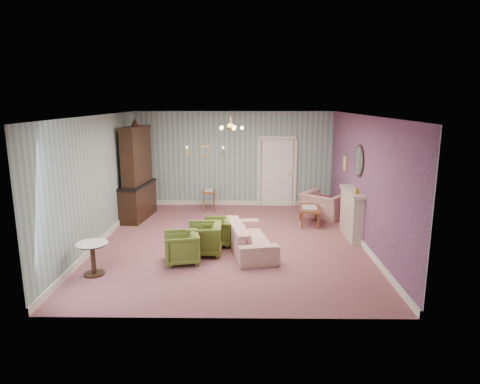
{
  "coord_description": "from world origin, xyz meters",
  "views": [
    {
      "loc": [
        0.32,
        -9.3,
        3.23
      ],
      "look_at": [
        0.2,
        0.4,
        1.1
      ],
      "focal_mm": 31.44,
      "sensor_mm": 36.0,
      "label": 1
    }
  ],
  "objects_px": {
    "olive_chair_a": "(181,246)",
    "olive_chair_b": "(204,237)",
    "pedestal_table": "(93,259)",
    "fireplace": "(351,214)",
    "side_table_black": "(330,210)",
    "coffee_table": "(309,216)",
    "sofa_chintz": "(250,233)",
    "wingback_chair": "(324,201)",
    "dresser": "(136,170)",
    "olive_chair_c": "(217,230)"
  },
  "relations": [
    {
      "from": "coffee_table",
      "to": "pedestal_table",
      "type": "xyz_separation_m",
      "value": [
        -4.54,
        -3.32,
        0.08
      ]
    },
    {
      "from": "fireplace",
      "to": "pedestal_table",
      "type": "xyz_separation_m",
      "value": [
        -5.39,
        -2.31,
        -0.26
      ]
    },
    {
      "from": "olive_chair_c",
      "to": "dresser",
      "type": "relative_size",
      "value": 0.25
    },
    {
      "from": "coffee_table",
      "to": "olive_chair_a",
      "type": "bearing_deg",
      "value": -137.87
    },
    {
      "from": "olive_chair_b",
      "to": "side_table_black",
      "type": "bearing_deg",
      "value": 128.67
    },
    {
      "from": "sofa_chintz",
      "to": "side_table_black",
      "type": "xyz_separation_m",
      "value": [
        2.22,
        2.42,
        -0.14
      ]
    },
    {
      "from": "coffee_table",
      "to": "olive_chair_c",
      "type": "bearing_deg",
      "value": -145.54
    },
    {
      "from": "side_table_black",
      "to": "pedestal_table",
      "type": "distance_m",
      "value": 6.41
    },
    {
      "from": "side_table_black",
      "to": "pedestal_table",
      "type": "bearing_deg",
      "value": -143.92
    },
    {
      "from": "olive_chair_a",
      "to": "olive_chair_b",
      "type": "bearing_deg",
      "value": 127.97
    },
    {
      "from": "olive_chair_b",
      "to": "pedestal_table",
      "type": "distance_m",
      "value": 2.27
    },
    {
      "from": "olive_chair_c",
      "to": "pedestal_table",
      "type": "distance_m",
      "value": 2.8
    },
    {
      "from": "sofa_chintz",
      "to": "dresser",
      "type": "distance_m",
      "value": 4.1
    },
    {
      "from": "fireplace",
      "to": "sofa_chintz",
      "type": "bearing_deg",
      "value": -158.65
    },
    {
      "from": "olive_chair_b",
      "to": "wingback_chair",
      "type": "height_order",
      "value": "wingback_chair"
    },
    {
      "from": "wingback_chair",
      "to": "olive_chair_c",
      "type": "bearing_deg",
      "value": 78.47
    },
    {
      "from": "olive_chair_a",
      "to": "sofa_chintz",
      "type": "relative_size",
      "value": 0.33
    },
    {
      "from": "sofa_chintz",
      "to": "pedestal_table",
      "type": "relative_size",
      "value": 3.25
    },
    {
      "from": "wingback_chair",
      "to": "side_table_black",
      "type": "relative_size",
      "value": 2.03
    },
    {
      "from": "wingback_chair",
      "to": "fireplace",
      "type": "bearing_deg",
      "value": 140.47
    },
    {
      "from": "olive_chair_a",
      "to": "pedestal_table",
      "type": "distance_m",
      "value": 1.69
    },
    {
      "from": "olive_chair_b",
      "to": "pedestal_table",
      "type": "height_order",
      "value": "olive_chair_b"
    },
    {
      "from": "dresser",
      "to": "sofa_chintz",
      "type": "bearing_deg",
      "value": -32.47
    },
    {
      "from": "olive_chair_b",
      "to": "pedestal_table",
      "type": "xyz_separation_m",
      "value": [
        -1.98,
        -1.12,
        -0.05
      ]
    },
    {
      "from": "olive_chair_b",
      "to": "fireplace",
      "type": "bearing_deg",
      "value": 108.21
    },
    {
      "from": "olive_chair_c",
      "to": "side_table_black",
      "type": "distance_m",
      "value": 3.61
    },
    {
      "from": "fireplace",
      "to": "coffee_table",
      "type": "height_order",
      "value": "fireplace"
    },
    {
      "from": "olive_chair_a",
      "to": "fireplace",
      "type": "relative_size",
      "value": 0.49
    },
    {
      "from": "olive_chair_c",
      "to": "sofa_chintz",
      "type": "bearing_deg",
      "value": 66.9
    },
    {
      "from": "pedestal_table",
      "to": "fireplace",
      "type": "bearing_deg",
      "value": 23.18
    },
    {
      "from": "olive_chair_b",
      "to": "coffee_table",
      "type": "distance_m",
      "value": 3.38
    },
    {
      "from": "olive_chair_a",
      "to": "olive_chair_b",
      "type": "xyz_separation_m",
      "value": [
        0.41,
        0.49,
        0.02
      ]
    },
    {
      "from": "olive_chair_c",
      "to": "sofa_chintz",
      "type": "xyz_separation_m",
      "value": [
        0.75,
        -0.36,
        0.07
      ]
    },
    {
      "from": "olive_chair_c",
      "to": "coffee_table",
      "type": "bearing_deg",
      "value": 127.06
    },
    {
      "from": "olive_chair_a",
      "to": "fireplace",
      "type": "xyz_separation_m",
      "value": [
        3.82,
        1.68,
        0.23
      ]
    },
    {
      "from": "fireplace",
      "to": "olive_chair_b",
      "type": "bearing_deg",
      "value": -160.8
    },
    {
      "from": "sofa_chintz",
      "to": "side_table_black",
      "type": "distance_m",
      "value": 3.28
    },
    {
      "from": "wingback_chair",
      "to": "dresser",
      "type": "bearing_deg",
      "value": 40.89
    },
    {
      "from": "fireplace",
      "to": "side_table_black",
      "type": "height_order",
      "value": "fireplace"
    },
    {
      "from": "sofa_chintz",
      "to": "wingback_chair",
      "type": "bearing_deg",
      "value": -48.85
    },
    {
      "from": "olive_chair_c",
      "to": "side_table_black",
      "type": "relative_size",
      "value": 1.25
    },
    {
      "from": "sofa_chintz",
      "to": "side_table_black",
      "type": "height_order",
      "value": "sofa_chintz"
    },
    {
      "from": "sofa_chintz",
      "to": "coffee_table",
      "type": "bearing_deg",
      "value": -49.59
    },
    {
      "from": "olive_chair_a",
      "to": "coffee_table",
      "type": "distance_m",
      "value": 4.01
    },
    {
      "from": "olive_chair_b",
      "to": "olive_chair_c",
      "type": "bearing_deg",
      "value": 157.64
    },
    {
      "from": "olive_chair_c",
      "to": "olive_chair_b",
      "type": "bearing_deg",
      "value": -18.77
    },
    {
      "from": "dresser",
      "to": "coffee_table",
      "type": "bearing_deg",
      "value": -0.06
    },
    {
      "from": "fireplace",
      "to": "coffee_table",
      "type": "bearing_deg",
      "value": 130.06
    },
    {
      "from": "dresser",
      "to": "side_table_black",
      "type": "distance_m",
      "value": 5.41
    },
    {
      "from": "olive_chair_b",
      "to": "side_table_black",
      "type": "xyz_separation_m",
      "value": [
        3.2,
        2.66,
        -0.1
      ]
    }
  ]
}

